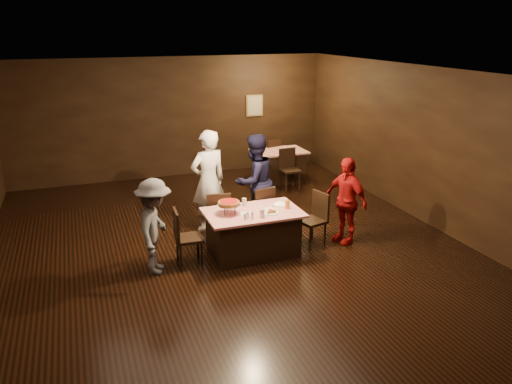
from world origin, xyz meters
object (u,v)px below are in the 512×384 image
at_px(diner_white_jacket, 208,181).
at_px(glass_back, 244,202).
at_px(chair_back_near, 290,169).
at_px(diner_grey_knit, 155,227).
at_px(chair_end_left, 189,237).
at_px(pizza_stand, 229,203).
at_px(main_table, 253,233).
at_px(chair_end_right, 312,220).
at_px(chair_far_left, 218,216).
at_px(diner_navy_hoodie, 255,181).
at_px(diner_red_shirt, 346,200).
at_px(glass_amber, 287,204).
at_px(back_table, 279,166).
at_px(chair_far_right, 260,210).
at_px(plate_empty, 280,204).
at_px(glass_front_left, 262,213).
at_px(chair_back_far, 270,157).

relative_size(diner_white_jacket, glass_back, 13.79).
bearing_deg(chair_back_near, diner_grey_knit, -140.37).
xyz_separation_m(chair_end_left, pizza_stand, (0.70, 0.05, 0.48)).
bearing_deg(main_table, chair_end_right, 0.00).
xyz_separation_m(chair_far_left, chair_back_near, (2.44, 2.32, 0.00)).
bearing_deg(diner_navy_hoodie, diner_red_shirt, 113.56).
distance_m(chair_back_near, diner_grey_knit, 4.85).
distance_m(diner_grey_knit, pizza_stand, 1.26).
xyz_separation_m(diner_white_jacket, glass_amber, (1.01, -1.35, -0.13)).
relative_size(chair_end_left, pizza_stand, 2.50).
relative_size(back_table, diner_navy_hoodie, 0.72).
bearing_deg(chair_end_right, chair_end_left, -104.64).
xyz_separation_m(diner_red_shirt, glass_back, (-1.77, 0.37, 0.06)).
xyz_separation_m(chair_far_right, glass_amber, (0.20, -0.80, 0.37)).
relative_size(main_table, chair_far_left, 1.68).
xyz_separation_m(plate_empty, glass_front_left, (-0.50, -0.45, 0.06)).
relative_size(diner_grey_knit, pizza_stand, 4.02).
distance_m(main_table, chair_back_near, 3.69).
distance_m(chair_far_left, glass_amber, 1.33).
xyz_separation_m(chair_back_near, diner_red_shirt, (-0.32, -3.14, 0.31)).
bearing_deg(chair_end_left, diner_navy_hoodie, -50.08).
bearing_deg(diner_grey_knit, chair_far_right, -47.37).
distance_m(chair_end_right, plate_empty, 0.65).
distance_m(chair_back_far, diner_red_shirt, 4.46).
bearing_deg(diner_red_shirt, back_table, 157.78).
height_order(chair_back_near, diner_white_jacket, diner_white_jacket).
relative_size(chair_far_right, chair_back_near, 1.00).
distance_m(back_table, chair_end_right, 3.89).
bearing_deg(chair_far_right, chair_far_left, -11.37).
relative_size(diner_white_jacket, plate_empty, 7.72).
height_order(chair_end_left, glass_amber, chair_end_left).
distance_m(chair_end_left, diner_navy_hoodie, 2.00).
bearing_deg(glass_amber, diner_red_shirt, -0.98).
height_order(back_table, glass_amber, glass_amber).
xyz_separation_m(chair_far_left, plate_empty, (0.95, -0.60, 0.30)).
height_order(main_table, plate_empty, plate_empty).
bearing_deg(chair_end_left, plate_empty, -81.96).
distance_m(glass_front_left, glass_amber, 0.60).
distance_m(chair_far_right, diner_navy_hoodie, 0.61).
bearing_deg(glass_back, back_table, 58.88).
bearing_deg(diner_white_jacket, back_table, -148.81).
bearing_deg(plate_empty, diner_grey_knit, -174.16).
bearing_deg(diner_grey_knit, diner_white_jacket, -21.25).
distance_m(chair_far_left, plate_empty, 1.16).
bearing_deg(glass_amber, diner_white_jacket, 126.93).
relative_size(chair_back_far, diner_white_jacket, 0.49).
relative_size(chair_end_left, diner_white_jacket, 0.49).
bearing_deg(diner_grey_knit, back_table, -23.16).
height_order(back_table, diner_navy_hoodie, diner_navy_hoodie).
xyz_separation_m(main_table, chair_end_left, (-1.10, 0.00, 0.09)).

